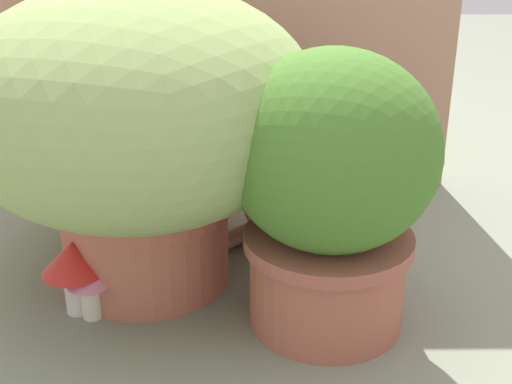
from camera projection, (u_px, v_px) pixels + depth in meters
ground_plane at (224, 279)px, 1.37m from camera, size 6.00×6.00×0.00m
cardboard_backdrop at (220, 14)px, 1.63m from camera, size 1.12×0.03×0.86m
grass_planter at (138, 117)px, 1.25m from camera, size 0.65×0.65×0.57m
leafy_planter at (331, 185)px, 1.14m from camera, size 0.35×0.35×0.48m
cat at (304, 185)px, 1.49m from camera, size 0.38×0.28×0.32m
mushroom_ornament_red at (73, 263)px, 1.23m from camera, size 0.11×0.11×0.14m
mushroom_ornament_pink at (90, 283)px, 1.23m from camera, size 0.08×0.08×0.10m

